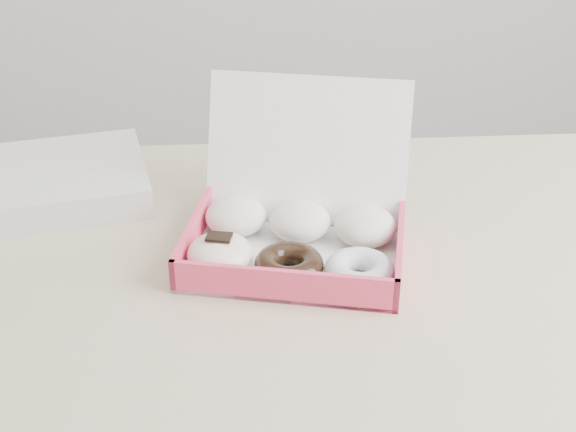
{
  "coord_description": "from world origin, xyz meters",
  "views": [
    {
      "loc": [
        -0.15,
        -0.79,
        1.3
      ],
      "look_at": [
        -0.09,
        0.04,
        0.82
      ],
      "focal_mm": 50.0,
      "sensor_mm": 36.0,
      "label": 1
    }
  ],
  "objects": [
    {
      "name": "newspapers",
      "position": [
        -0.42,
        0.24,
        0.77
      ],
      "size": [
        0.31,
        0.27,
        0.04
      ],
      "primitive_type": "cube",
      "rotation": [
        0.0,
        0.0,
        0.21
      ],
      "color": "white",
      "rests_on": "table"
    },
    {
      "name": "donut_box",
      "position": [
        -0.08,
        0.07,
        0.78
      ],
      "size": [
        0.31,
        0.3,
        0.19
      ],
      "rotation": [
        0.0,
        0.0,
        -0.22
      ],
      "color": "white",
      "rests_on": "table"
    },
    {
      "name": "table",
      "position": [
        0.0,
        0.0,
        0.67
      ],
      "size": [
        1.2,
        0.8,
        0.75
      ],
      "color": "tan",
      "rests_on": "ground"
    }
  ]
}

